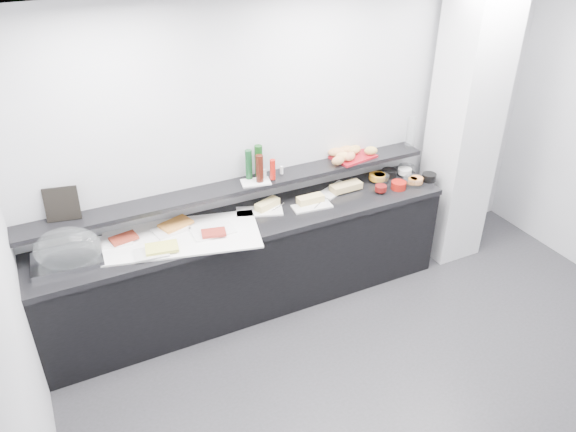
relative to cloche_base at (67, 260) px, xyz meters
name	(u,v)px	position (x,y,z in m)	size (l,w,h in m)	color
ground	(429,409)	(2.15, -1.72, -0.92)	(5.00, 5.00, 0.00)	#2D2D30
back_wall	(306,142)	(2.15, 0.28, 0.43)	(5.00, 0.02, 2.70)	#B7BABF
ceiling	(500,35)	(2.15, -1.72, 1.78)	(5.00, 5.00, 0.00)	white
column	(464,128)	(3.65, -0.07, 0.43)	(0.50, 0.50, 2.70)	silver
buffet_cabinet	(250,265)	(1.45, -0.02, -0.50)	(3.60, 0.60, 0.85)	black
counter_top	(248,222)	(1.45, -0.02, -0.05)	(3.62, 0.62, 0.05)	black
wall_shelf	(239,186)	(1.45, 0.15, 0.21)	(3.60, 0.25, 0.04)	black
cloche_base	(67,260)	(0.00, 0.00, 0.00)	(0.51, 0.34, 0.04)	silver
cloche_dome	(68,249)	(0.02, -0.02, 0.11)	(0.49, 0.32, 0.34)	white
linen_runner	(181,236)	(0.86, -0.04, -0.01)	(1.24, 0.59, 0.01)	white
platter_meat_a	(114,241)	(0.36, 0.10, 0.00)	(0.29, 0.19, 0.01)	white
food_meat_a	(124,238)	(0.44, 0.08, 0.02)	(0.21, 0.13, 0.02)	maroon
platter_salmon	(171,229)	(0.81, 0.07, 0.00)	(0.28, 0.18, 0.01)	white
food_salmon	(176,224)	(0.87, 0.11, 0.02)	(0.25, 0.16, 0.02)	orange
platter_cheese	(152,253)	(0.59, -0.19, 0.00)	(0.26, 0.17, 0.01)	silver
food_cheese	(162,248)	(0.67, -0.18, 0.02)	(0.25, 0.16, 0.02)	#DDDC56
platter_meat_b	(213,230)	(1.11, -0.09, 0.00)	(0.34, 0.23, 0.01)	white
food_meat_b	(214,233)	(1.10, -0.16, 0.02)	(0.19, 0.12, 0.02)	maroon
sandwich_plate_left	(259,211)	(1.59, 0.04, -0.01)	(0.40, 0.17, 0.01)	white
sandwich_food_left	(267,204)	(1.67, 0.07, 0.02)	(0.23, 0.09, 0.06)	#E4CA77
tongs_left	(278,207)	(1.76, 0.02, 0.00)	(0.01, 0.01, 0.16)	#ABADB1
sandwich_plate_mid	(312,206)	(2.03, -0.08, -0.01)	(0.35, 0.15, 0.01)	silver
sandwich_food_mid	(310,199)	(2.05, -0.02, 0.02)	(0.24, 0.09, 0.06)	#DFC575
tongs_mid	(318,204)	(2.09, -0.09, 0.00)	(0.01, 0.01, 0.16)	#B1B2B8
sandwich_plate_right	(335,190)	(2.36, 0.09, -0.01)	(0.36, 0.16, 0.01)	white
sandwich_food_right	(346,187)	(2.45, 0.05, 0.02)	(0.30, 0.11, 0.06)	tan
tongs_right	(348,190)	(2.46, 0.01, 0.00)	(0.01, 0.01, 0.16)	silver
bowl_glass_fruit	(381,178)	(2.84, 0.06, 0.02)	(0.16, 0.16, 0.07)	silver
fill_glass_fruit	(377,177)	(2.82, 0.08, 0.03)	(0.15, 0.15, 0.05)	orange
bowl_black_jam	(389,173)	(2.98, 0.12, 0.02)	(0.14, 0.14, 0.07)	black
fill_black_jam	(379,177)	(2.84, 0.08, 0.03)	(0.11, 0.11, 0.05)	#57130C
bowl_glass_cream	(406,169)	(3.18, 0.12, 0.02)	(0.16, 0.16, 0.07)	white
fill_glass_cream	(405,171)	(3.13, 0.07, 0.03)	(0.13, 0.13, 0.05)	silver
bowl_red_jam	(399,185)	(2.91, -0.13, 0.02)	(0.14, 0.14, 0.07)	#9B150E
fill_red_jam	(381,188)	(2.72, -0.12, 0.03)	(0.11, 0.11, 0.05)	#5C0E0D
bowl_glass_salmon	(413,182)	(3.08, -0.13, 0.02)	(0.18, 0.18, 0.07)	white
fill_glass_salmon	(417,180)	(3.11, -0.14, 0.03)	(0.12, 0.12, 0.05)	orange
bowl_black_fruit	(429,177)	(3.27, -0.12, 0.02)	(0.13, 0.13, 0.07)	black
fill_black_fruit	(413,181)	(3.07, -0.13, 0.03)	(0.08, 0.08, 0.05)	#C6691B
framed_print	(62,204)	(0.06, 0.21, 0.36)	(0.25, 0.02, 0.26)	black
print_art	(58,202)	(0.04, 0.25, 0.36)	(0.17, 0.00, 0.22)	beige
condiment_tray	(256,182)	(1.59, 0.12, 0.24)	(0.24, 0.15, 0.01)	white
bottle_green_a	(249,164)	(1.56, 0.20, 0.37)	(0.06, 0.06, 0.26)	#103B1B
bottle_brown	(260,169)	(1.62, 0.10, 0.36)	(0.06, 0.06, 0.24)	#361109
bottle_green_b	(259,161)	(1.66, 0.20, 0.38)	(0.07, 0.07, 0.28)	#103B12
bottle_hot	(273,169)	(1.74, 0.10, 0.33)	(0.05, 0.05, 0.18)	#AA140C
shaker_salt	(265,173)	(1.69, 0.16, 0.28)	(0.03, 0.03, 0.07)	white
shaker_pepper	(282,170)	(1.85, 0.15, 0.28)	(0.03, 0.03, 0.07)	white
bread_tray	(353,157)	(2.60, 0.18, 0.24)	(0.39, 0.27, 0.02)	maroon
bread_roll_nw	(337,152)	(2.45, 0.24, 0.29)	(0.15, 0.10, 0.08)	#C6864B
bread_roll_n	(346,150)	(2.56, 0.24, 0.29)	(0.16, 0.10, 0.08)	tan
bread_roll_ne	(354,150)	(2.63, 0.21, 0.29)	(0.15, 0.09, 0.08)	tan
bread_roll_sw	(338,161)	(2.37, 0.07, 0.29)	(0.12, 0.08, 0.08)	#B27B43
bread_roll_s	(350,156)	(2.51, 0.11, 0.29)	(0.13, 0.08, 0.08)	#C17949
bread_roll_midw	(344,157)	(2.46, 0.13, 0.29)	(0.15, 0.09, 0.08)	tan
bread_roll_mide	(371,151)	(2.75, 0.13, 0.29)	(0.12, 0.08, 0.08)	tan
carafe	(411,133)	(3.20, 0.14, 0.38)	(0.09, 0.09, 0.30)	white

